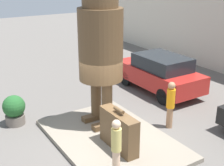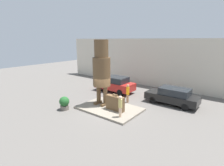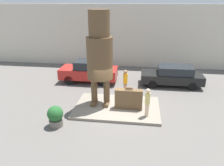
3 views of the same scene
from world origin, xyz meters
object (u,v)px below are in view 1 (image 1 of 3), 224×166
giant_suitcase (119,131)px  tourist (116,145)px  statue_figure (100,34)px  parked_car_red (159,72)px  planter_pot (14,110)px  worker_hivis (171,103)px

giant_suitcase → tourist: size_ratio=0.99×
statue_figure → parked_car_red: size_ratio=1.24×
giant_suitcase → tourist: (1.04, -0.77, 0.29)m
parked_car_red → planter_pot: parked_car_red is taller
parked_car_red → planter_pot: bearing=87.9°
parked_car_red → planter_pot: size_ratio=3.96×
giant_suitcase → worker_hivis: size_ratio=0.92×
planter_pot → worker_hivis: bearing=55.1°
tourist → worker_hivis: size_ratio=0.93×
parked_car_red → worker_hivis: 3.57m
statue_figure → giant_suitcase: bearing=-13.3°
statue_figure → tourist: statue_figure is taller
giant_suitcase → planter_pot: 4.18m
planter_pot → statue_figure: bearing=54.1°
statue_figure → tourist: bearing=-23.0°
tourist → parked_car_red: 6.79m
worker_hivis → statue_figure: bearing=-123.6°
giant_suitcase → parked_car_red: parked_car_red is taller
statue_figure → parked_car_red: bearing=111.9°
tourist → parked_car_red: bearing=130.1°
statue_figure → giant_suitcase: 3.15m
tourist → parked_car_red: size_ratio=0.36×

